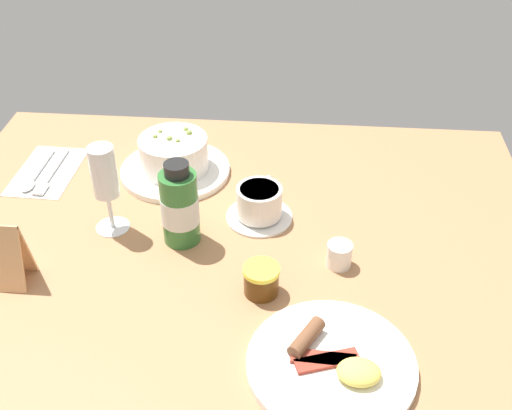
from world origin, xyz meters
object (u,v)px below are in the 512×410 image
object	(u,v)px
creamer_jug	(339,255)
breakfast_plate	(332,364)
coffee_cup	(259,204)
porridge_bowl	(174,157)
cutlery_setting	(46,172)
jam_jar	(261,280)
sauce_bottle_green	(180,207)
wine_glass	(105,177)
menu_card	(7,254)

from	to	relation	value
creamer_jug	breakfast_plate	bearing A→B (deg)	86.60
coffee_cup	porridge_bowl	bearing A→B (deg)	-36.27
cutlery_setting	jam_jar	world-z (taller)	jam_jar
cutlery_setting	creamer_jug	bearing A→B (deg)	158.58
porridge_bowl	sauce_bottle_green	distance (cm)	21.15
coffee_cup	breakfast_plate	world-z (taller)	coffee_cup
porridge_bowl	cutlery_setting	bearing A→B (deg)	4.94
wine_glass	coffee_cup	bearing A→B (deg)	-168.86
breakfast_plate	menu_card	xyz separation A→B (cm)	(50.51, -13.56, 4.69)
creamer_jug	wine_glass	bearing A→B (deg)	-9.51
menu_card	creamer_jug	bearing A→B (deg)	-171.12
coffee_cup	jam_jar	world-z (taller)	coffee_cup
sauce_bottle_green	coffee_cup	bearing A→B (deg)	-150.93
sauce_bottle_green	breakfast_plate	world-z (taller)	sauce_bottle_green
sauce_bottle_green	cutlery_setting	bearing A→B (deg)	-30.33
wine_glass	breakfast_plate	size ratio (longest dim) A/B	0.70
menu_card	porridge_bowl	bearing A→B (deg)	-121.15
wine_glass	breakfast_plate	xyz separation A→B (cm)	(-38.46, 28.31, -9.85)
porridge_bowl	creamer_jug	bearing A→B (deg)	142.04
menu_card	breakfast_plate	bearing A→B (deg)	164.97
cutlery_setting	sauce_bottle_green	size ratio (longest dim) A/B	1.21
jam_jar	breakfast_plate	world-z (taller)	jam_jar
cutlery_setting	menu_card	bearing A→B (deg)	100.87
breakfast_plate	menu_card	size ratio (longest dim) A/B	2.08
breakfast_plate	porridge_bowl	bearing A→B (deg)	-56.67
porridge_bowl	sauce_bottle_green	bearing A→B (deg)	103.95
cutlery_setting	jam_jar	bearing A→B (deg)	146.60
jam_jar	sauce_bottle_green	size ratio (longest dim) A/B	0.37
coffee_cup	wine_glass	bearing A→B (deg)	11.14
jam_jar	menu_card	xyz separation A→B (cm)	(39.62, 0.71, 3.09)
wine_glass	porridge_bowl	bearing A→B (deg)	-113.38
menu_card	coffee_cup	bearing A→B (deg)	-152.34
cutlery_setting	creamer_jug	distance (cm)	62.00
wine_glass	jam_jar	size ratio (longest dim) A/B	2.88
porridge_bowl	wine_glass	distance (cm)	21.05
sauce_bottle_green	breakfast_plate	distance (cm)	37.11
porridge_bowl	sauce_bottle_green	xyz separation A→B (cm)	(-5.04, 20.28, 3.24)
jam_jar	menu_card	distance (cm)	39.75
breakfast_plate	wine_glass	bearing A→B (deg)	-36.36
cutlery_setting	coffee_cup	bearing A→B (deg)	166.00
cutlery_setting	creamer_jug	world-z (taller)	creamer_jug
cutlery_setting	jam_jar	xyz separation A→B (cm)	(-45.52, 30.01, 2.26)
porridge_bowl	breakfast_plate	world-z (taller)	porridge_bowl
wine_glass	breakfast_plate	distance (cm)	48.76
coffee_cup	menu_card	world-z (taller)	menu_card
porridge_bowl	creamer_jug	world-z (taller)	porridge_bowl
creamer_jug	cutlery_setting	bearing A→B (deg)	-21.42
cutlery_setting	breakfast_plate	distance (cm)	71.71
coffee_cup	sauce_bottle_green	xyz separation A→B (cm)	(12.86, 7.15, 3.83)
coffee_cup	jam_jar	size ratio (longest dim) A/B	2.23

